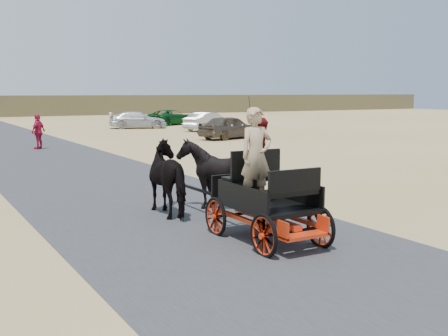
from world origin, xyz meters
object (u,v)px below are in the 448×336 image
car_c (138,120)px  horse_left (173,178)px  horse_right (215,174)px  carriage (266,222)px  car_a (230,127)px  pedestrian (38,132)px  car_b (208,121)px  car_d (171,117)px

car_c → horse_left: bearing=179.0°
horse_left → horse_right: horse_right is taller
carriage → car_a: car_a is taller
pedestrian → car_a: bearing=138.6°
carriage → horse_left: 3.09m
horse_left → car_b: size_ratio=0.49×
car_d → horse_left: bearing=129.3°
car_a → horse_right: bearing=133.7°
carriage → car_a: bearing=61.4°
car_c → car_d: 5.15m
carriage → car_c: 34.01m
car_a → horse_left: bearing=131.1°
horse_right → car_a: (10.62, 17.47, -0.15)m
carriage → pedestrian: size_ratio=1.39×
carriage → horse_left: (-0.55, 3.00, 0.49)m
pedestrian → car_d: bearing=-176.9°
carriage → pedestrian: 19.81m
pedestrian → car_b: pedestrian is taller
car_a → car_c: car_a is taller
horse_left → pedestrian: size_ratio=1.16×
car_c → car_d: (4.16, 3.03, 0.00)m
car_d → car_a: bearing=142.5°
carriage → car_b: size_ratio=0.59×
pedestrian → car_b: 15.57m
horse_left → car_d: 35.70m
carriage → car_a: size_ratio=0.58×
horse_left → car_c: bearing=-109.6°
car_a → car_c: (-1.20, 12.05, -0.06)m
car_a → car_b: size_ratio=1.01×
carriage → horse_right: horse_right is taller
horse_left → car_c: size_ratio=0.45×
horse_left → pedestrian: 16.81m
horse_right → car_c: 30.98m
horse_left → car_b: bearing=-119.8°
horse_left → pedestrian: pedestrian is taller
car_b → car_d: car_b is taller
carriage → car_c: (9.96, 32.52, 0.28)m
car_c → horse_right: bearing=-179.1°
horse_right → car_a: size_ratio=0.41×
horse_left → car_a: 21.03m
carriage → pedestrian: (-0.11, 19.81, 0.50)m
carriage → car_d: size_ratio=0.51×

